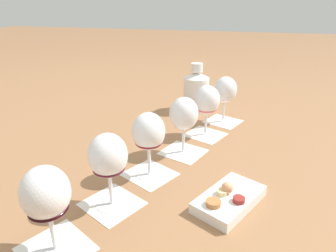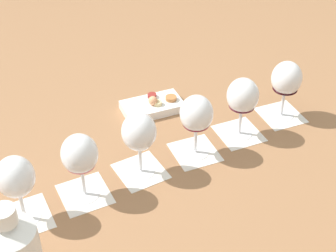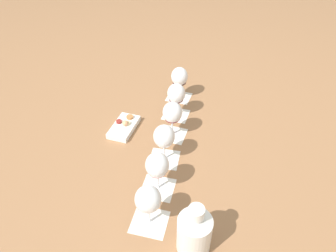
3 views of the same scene
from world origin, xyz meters
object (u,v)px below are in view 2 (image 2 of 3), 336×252
object	(u,v)px
wine_glass_5	(286,81)
ceramic_vase	(13,250)
wine_glass_0	(16,180)
wine_glass_3	(196,116)
wine_glass_4	(243,98)
wine_glass_1	(80,157)
wine_glass_2	(139,135)
snack_dish	(153,106)

from	to	relation	value
wine_glass_5	ceramic_vase	size ratio (longest dim) A/B	0.88
wine_glass_0	ceramic_vase	size ratio (longest dim) A/B	0.88
wine_glass_3	wine_glass_4	bearing A→B (deg)	-16.14
wine_glass_1	wine_glass_3	size ratio (longest dim) A/B	1.00
wine_glass_1	wine_glass_2	xyz separation A→B (m)	(0.14, -0.04, 0.00)
wine_glass_4	ceramic_vase	size ratio (longest dim) A/B	0.88
ceramic_vase	snack_dish	world-z (taller)	ceramic_vase
wine_glass_1	wine_glass_3	world-z (taller)	same
wine_glass_5	ceramic_vase	distance (m)	0.83
wine_glass_0	wine_glass_1	world-z (taller)	same
wine_glass_0	wine_glass_2	world-z (taller)	same
wine_glass_1	ceramic_vase	xyz separation A→B (m)	(-0.24, -0.08, -0.03)
ceramic_vase	snack_dish	size ratio (longest dim) A/B	0.99
wine_glass_5	wine_glass_1	bearing A→B (deg)	162.59
ceramic_vase	snack_dish	xyz separation A→B (m)	(0.60, 0.19, -0.07)
ceramic_vase	snack_dish	distance (m)	0.63
wine_glass_0	ceramic_vase	world-z (taller)	ceramic_vase
wine_glass_2	ceramic_vase	world-z (taller)	ceramic_vase
ceramic_vase	wine_glass_5	bearing A→B (deg)	-7.00
snack_dish	wine_glass_0	bearing A→B (deg)	-172.45
wine_glass_1	ceramic_vase	world-z (taller)	ceramic_vase
wine_glass_1	ceramic_vase	bearing A→B (deg)	-161.46
wine_glass_0	wine_glass_2	xyz separation A→B (m)	(0.28, -0.09, 0.00)
wine_glass_2	wine_glass_0	bearing A→B (deg)	162.52
wine_glass_3	snack_dish	size ratio (longest dim) A/B	0.87
wine_glass_5	ceramic_vase	world-z (taller)	ceramic_vase
wine_glass_3	wine_glass_4	distance (m)	0.15
wine_glass_3	wine_glass_1	bearing A→B (deg)	161.06
wine_glass_1	wine_glass_5	xyz separation A→B (m)	(0.58, -0.18, 0.00)
snack_dish	wine_glass_1	bearing A→B (deg)	-162.87
wine_glass_2	snack_dish	distance (m)	0.28
wine_glass_2	ceramic_vase	bearing A→B (deg)	-174.53
wine_glass_2	wine_glass_3	xyz separation A→B (m)	(0.15, -0.06, 0.00)
snack_dish	wine_glass_5	bearing A→B (deg)	-53.15
wine_glass_2	wine_glass_4	bearing A→B (deg)	-18.59
wine_glass_0	wine_glass_2	bearing A→B (deg)	-17.48
wine_glass_3	snack_dish	xyz separation A→B (m)	(0.07, 0.21, -0.10)
wine_glass_5	snack_dish	size ratio (longest dim) A/B	0.87
ceramic_vase	wine_glass_3	bearing A→B (deg)	-2.02
wine_glass_2	wine_glass_5	bearing A→B (deg)	-17.57
wine_glass_2	snack_dish	world-z (taller)	wine_glass_2
wine_glass_1	snack_dish	world-z (taller)	wine_glass_1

